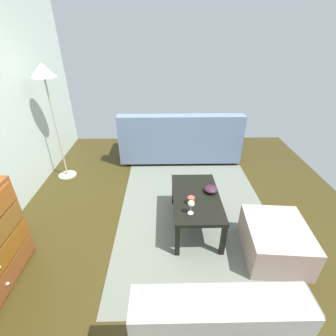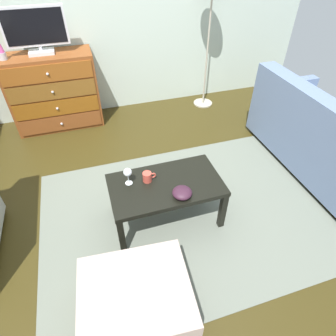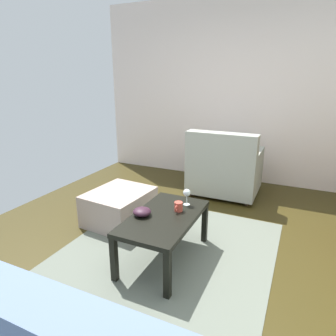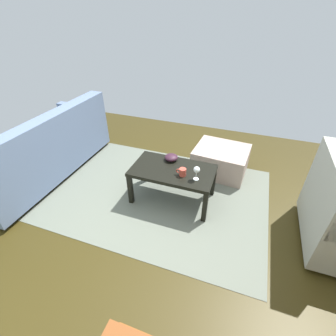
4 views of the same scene
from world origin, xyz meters
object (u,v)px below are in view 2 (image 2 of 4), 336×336
mug (148,177)px  ottoman (137,303)px  coffee_table (166,188)px  bowl_decorative (182,193)px  couch_large (334,147)px  tv (35,30)px  wine_glass (128,173)px  dresser (55,92)px

mug → ottoman: mug is taller
coffee_table → bowl_decorative: (0.08, -0.18, 0.09)m
couch_large → mug: bearing=-179.9°
tv → ottoman: (0.44, -2.79, -1.01)m
tv → wine_glass: tv is taller
wine_glass → mug: size_ratio=1.38×
mug → couch_large: 1.96m
dresser → wine_glass: (0.56, -1.90, 0.08)m
tv → ottoman: size_ratio=0.98×
mug → bowl_decorative: mug is taller
mug → couch_large: size_ratio=0.06×
tv → coffee_table: (0.88, -2.01, -0.82)m
dresser → mug: bearing=-69.3°
dresser → bowl_decorative: (0.94, -2.17, 0.00)m
mug → bowl_decorative: 0.33m
wine_glass → tv: bearing=107.0°
mug → bowl_decorative: (0.22, -0.25, -0.01)m
coffee_table → bowl_decorative: bowl_decorative is taller
mug → tv: bearing=111.0°
bowl_decorative → ottoman: (-0.52, -0.60, -0.29)m
coffee_table → ottoman: 0.91m
wine_glass → couch_large: 2.12m
tv → coffee_table: tv is taller
tv → bowl_decorative: (0.96, -2.19, -0.72)m
mug → couch_large: couch_large is taller
bowl_decorative → couch_large: 1.76m
tv → coffee_table: bearing=-66.4°
tv → bowl_decorative: 2.50m
ottoman → dresser: bearing=98.5°
coffee_table → wine_glass: (-0.29, 0.10, 0.17)m
tv → mug: 2.20m
wine_glass → dresser: bearing=106.6°
coffee_table → mug: bearing=150.0°
tv → mug: size_ratio=5.99×
wine_glass → ottoman: 0.96m
tv → ottoman: 3.00m
wine_glass → coffee_table: bearing=-18.2°
mug → bowl_decorative: size_ratio=0.72×
tv → mug: tv is taller
coffee_table → ottoman: (-0.44, -0.78, -0.20)m
dresser → tv: (-0.02, 0.02, 0.73)m
ottoman → bowl_decorative: bearing=49.0°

